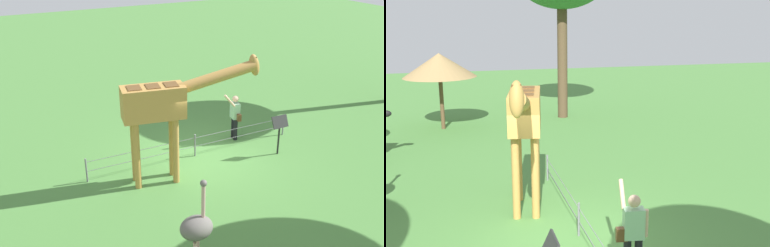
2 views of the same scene
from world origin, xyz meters
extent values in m
plane|color=#4C843D|center=(0.00, 0.00, 0.00)|extent=(60.00, 60.00, 0.00)
cylinder|color=#BC8942|center=(-1.13, -0.49, 0.99)|extent=(0.18, 0.18, 1.98)
cylinder|color=#BC8942|center=(-1.21, -0.93, 0.99)|extent=(0.18, 0.18, 1.98)
cylinder|color=#BC8942|center=(-2.21, -0.29, 0.99)|extent=(0.18, 0.18, 1.98)
cylinder|color=#BC8942|center=(-2.30, -0.72, 0.99)|extent=(0.18, 0.18, 1.98)
cube|color=#BC8942|center=(-1.71, -0.61, 2.43)|extent=(1.80, 1.00, 0.90)
cube|color=brown|center=(-1.22, -0.70, 2.89)|extent=(0.43, 0.50, 0.02)
cube|color=brown|center=(-1.71, -0.61, 2.89)|extent=(0.43, 0.50, 0.02)
cube|color=brown|center=(-2.21, -0.52, 2.89)|extent=(0.43, 0.50, 0.02)
cylinder|color=#BC8942|center=(0.00, -0.93, 2.96)|extent=(2.39, 0.75, 0.84)
ellipsoid|color=#BC8942|center=(1.13, -1.14, 3.22)|extent=(0.46, 0.33, 0.69)
cylinder|color=brown|center=(1.13, -1.08, 3.40)|extent=(0.05, 0.05, 0.14)
cylinder|color=brown|center=(1.13, -1.20, 3.40)|extent=(0.05, 0.05, 0.14)
cylinder|color=black|center=(1.79, 0.66, 0.39)|extent=(0.14, 0.14, 0.78)
cylinder|color=black|center=(1.82, 0.85, 0.39)|extent=(0.14, 0.14, 0.78)
cube|color=#93C699|center=(1.80, 0.75, 1.06)|extent=(0.30, 0.39, 0.55)
sphere|color=#D8AD8C|center=(1.80, 0.75, 1.47)|extent=(0.22, 0.22, 0.22)
cylinder|color=#D8AD8C|center=(1.50, 0.64, 1.49)|extent=(0.42, 0.15, 0.47)
cylinder|color=#D8AD8C|center=(1.84, 0.97, 1.05)|extent=(0.08, 0.08, 0.50)
cube|color=brown|center=(1.82, 0.53, 0.88)|extent=(0.15, 0.22, 0.24)
ellipsoid|color=#66605B|center=(-2.44, -4.49, 1.18)|extent=(0.70, 0.56, 0.49)
cylinder|color=#CC9E93|center=(-2.29, -4.49, 1.73)|extent=(0.08, 0.08, 0.80)
sphere|color=#66605B|center=(-2.29, -4.49, 2.18)|extent=(0.14, 0.14, 0.14)
cylinder|color=black|center=(2.45, -0.86, 0.47)|extent=(0.06, 0.06, 0.95)
cube|color=#2D2D2D|center=(2.45, -0.86, 1.13)|extent=(0.56, 0.21, 0.38)
cylinder|color=slate|center=(-3.50, 0.23, 0.38)|extent=(0.05, 0.05, 0.75)
cylinder|color=slate|center=(0.00, 0.23, 0.38)|extent=(0.05, 0.05, 0.75)
cylinder|color=slate|center=(3.50, 0.23, 0.38)|extent=(0.05, 0.05, 0.75)
cube|color=slate|center=(0.00, 0.23, 0.64)|extent=(7.00, 0.01, 0.01)
cube|color=slate|center=(0.00, 0.23, 0.34)|extent=(7.00, 0.01, 0.01)
camera|label=1|loc=(-5.85, -10.91, 6.67)|focal=41.31mm
camera|label=2|loc=(8.85, -2.08, 4.64)|focal=43.77mm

